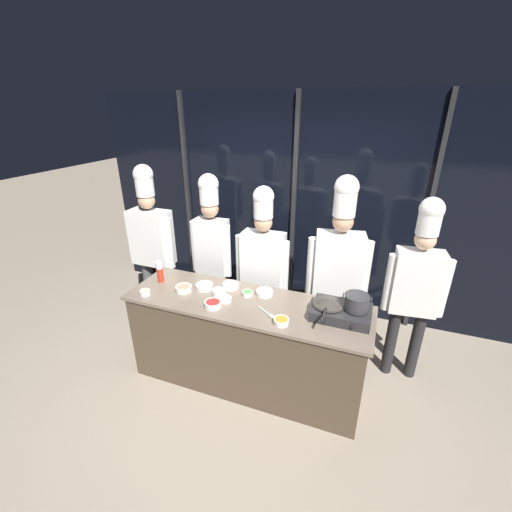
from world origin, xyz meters
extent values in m
plane|color=gray|center=(0.00, 0.00, 0.00)|extent=(24.00, 24.00, 0.00)
cube|color=black|center=(0.00, 1.62, 1.35)|extent=(5.34, 0.04, 2.70)
cube|color=#232326|center=(-1.51, 1.57, 1.35)|extent=(0.05, 0.05, 2.70)
cube|color=#232326|center=(0.00, 1.57, 1.35)|extent=(0.05, 0.05, 2.70)
cube|color=#232326|center=(1.51, 1.57, 1.35)|extent=(0.05, 0.05, 2.70)
cube|color=#4C3D2D|center=(0.00, 0.00, 0.44)|extent=(2.18, 0.65, 0.88)
cube|color=#756656|center=(0.00, 0.00, 0.90)|extent=(2.25, 0.68, 0.03)
cube|color=#28282B|center=(0.83, 0.06, 0.96)|extent=(0.48, 0.34, 0.09)
cylinder|color=black|center=(0.72, 0.06, 1.01)|extent=(0.19, 0.19, 0.01)
cylinder|color=black|center=(0.72, -0.12, 0.96)|extent=(0.03, 0.01, 0.03)
cylinder|color=black|center=(0.94, 0.06, 1.01)|extent=(0.19, 0.19, 0.01)
cylinder|color=black|center=(0.94, -0.12, 0.96)|extent=(0.03, 0.01, 0.03)
cylinder|color=#38332D|center=(0.72, 0.06, 1.02)|extent=(0.26, 0.26, 0.01)
cone|color=#38332D|center=(0.72, 0.06, 1.04)|extent=(0.27, 0.27, 0.04)
cylinder|color=black|center=(0.72, -0.17, 1.05)|extent=(0.02, 0.21, 0.02)
cylinder|color=#333335|center=(0.94, 0.06, 1.08)|extent=(0.20, 0.20, 0.12)
torus|color=#333335|center=(0.94, 0.06, 1.14)|extent=(0.20, 0.20, 0.01)
torus|color=#333335|center=(0.83, 0.06, 1.12)|extent=(0.01, 0.05, 0.05)
torus|color=#333335|center=(1.05, 0.06, 1.12)|extent=(0.01, 0.05, 0.05)
cylinder|color=white|center=(-1.04, 0.16, 0.99)|extent=(0.06, 0.06, 0.15)
cone|color=white|center=(-1.04, 0.16, 1.08)|extent=(0.05, 0.05, 0.04)
cylinder|color=red|center=(-0.95, 0.05, 0.99)|extent=(0.06, 0.06, 0.15)
cone|color=white|center=(-0.95, 0.05, 1.08)|extent=(0.05, 0.05, 0.04)
cylinder|color=white|center=(-0.47, 0.08, 0.93)|extent=(0.16, 0.16, 0.04)
torus|color=white|center=(-0.47, 0.08, 0.96)|extent=(0.17, 0.17, 0.01)
cylinder|color=beige|center=(-0.47, 0.08, 0.95)|extent=(0.14, 0.14, 0.02)
cylinder|color=white|center=(-0.93, -0.22, 0.94)|extent=(0.09, 0.09, 0.04)
torus|color=white|center=(-0.93, -0.22, 0.96)|extent=(0.10, 0.10, 0.01)
cylinder|color=#E0C689|center=(-0.93, -0.22, 0.95)|extent=(0.08, 0.08, 0.02)
cylinder|color=white|center=(-0.17, -0.06, 0.93)|extent=(0.10, 0.10, 0.04)
torus|color=white|center=(-0.17, -0.06, 0.95)|extent=(0.11, 0.11, 0.01)
cylinder|color=white|center=(-0.17, -0.06, 0.95)|extent=(0.08, 0.08, 0.02)
cylinder|color=white|center=(0.39, -0.21, 0.94)|extent=(0.13, 0.13, 0.05)
torus|color=white|center=(0.39, -0.21, 0.96)|extent=(0.13, 0.13, 0.01)
cylinder|color=orange|center=(0.39, -0.21, 0.95)|extent=(0.10, 0.10, 0.02)
cylinder|color=white|center=(0.11, 0.18, 0.93)|extent=(0.16, 0.16, 0.04)
torus|color=white|center=(0.11, 0.18, 0.95)|extent=(0.16, 0.16, 0.01)
cylinder|color=beige|center=(0.11, 0.18, 0.94)|extent=(0.13, 0.13, 0.02)
cylinder|color=white|center=(-0.63, -0.03, 0.94)|extent=(0.15, 0.15, 0.05)
torus|color=white|center=(-0.63, -0.03, 0.96)|extent=(0.16, 0.16, 0.01)
cylinder|color=#9E896B|center=(-0.63, -0.03, 0.95)|extent=(0.13, 0.13, 0.03)
cylinder|color=white|center=(-0.03, 0.10, 0.93)|extent=(0.10, 0.10, 0.04)
torus|color=white|center=(-0.03, 0.10, 0.96)|extent=(0.10, 0.10, 0.01)
cylinder|color=#4C9E47|center=(-0.03, 0.10, 0.95)|extent=(0.08, 0.08, 0.02)
cylinder|color=white|center=(-0.24, -0.18, 0.94)|extent=(0.15, 0.15, 0.05)
torus|color=white|center=(-0.24, -0.18, 0.96)|extent=(0.15, 0.15, 0.01)
cylinder|color=red|center=(-0.24, -0.18, 0.95)|extent=(0.12, 0.12, 0.03)
cylinder|color=white|center=(-0.29, 0.04, 0.93)|extent=(0.13, 0.13, 0.04)
torus|color=white|center=(-0.29, 0.04, 0.95)|extent=(0.13, 0.13, 0.01)
cylinder|color=silver|center=(-0.29, 0.04, 0.95)|extent=(0.11, 0.11, 0.02)
cylinder|color=white|center=(-0.24, 0.19, 0.93)|extent=(0.16, 0.16, 0.04)
torus|color=white|center=(-0.24, 0.19, 0.95)|extent=(0.16, 0.16, 0.01)
cylinder|color=silver|center=(-0.24, 0.19, 0.94)|extent=(0.13, 0.13, 0.02)
cube|color=#B2B5BA|center=(0.20, -0.08, 0.92)|extent=(0.13, 0.09, 0.01)
ellipsoid|color=#B2B5BA|center=(0.29, -0.14, 0.92)|extent=(0.08, 0.08, 0.02)
cylinder|color=#4C4C51|center=(-1.31, 0.60, 0.40)|extent=(0.12, 0.12, 0.80)
cylinder|color=#4C4C51|center=(-1.57, 0.61, 0.40)|extent=(0.12, 0.12, 0.80)
cube|color=white|center=(-1.44, 0.60, 1.12)|extent=(0.48, 0.25, 0.65)
cylinder|color=white|center=(-1.17, 0.56, 1.10)|extent=(0.09, 0.09, 0.60)
cylinder|color=white|center=(-1.70, 0.57, 1.10)|extent=(0.09, 0.09, 0.60)
sphere|color=tan|center=(-1.44, 0.60, 1.57)|extent=(0.19, 0.19, 0.19)
cylinder|color=white|center=(-1.44, 0.60, 1.74)|extent=(0.20, 0.20, 0.23)
sphere|color=white|center=(-1.44, 0.60, 1.85)|extent=(0.22, 0.22, 0.22)
cylinder|color=#232326|center=(-0.57, 0.64, 0.39)|extent=(0.09, 0.09, 0.79)
cylinder|color=#232326|center=(-0.77, 0.64, 0.39)|extent=(0.09, 0.09, 0.79)
cube|color=white|center=(-0.67, 0.64, 1.10)|extent=(0.36, 0.19, 0.64)
cylinder|color=white|center=(-0.46, 0.61, 1.09)|extent=(0.07, 0.07, 0.58)
cylinder|color=white|center=(-0.87, 0.61, 1.09)|extent=(0.07, 0.07, 0.58)
sphere|color=tan|center=(-0.67, 0.64, 1.54)|extent=(0.19, 0.19, 0.19)
cylinder|color=white|center=(-0.67, 0.64, 1.70)|extent=(0.20, 0.20, 0.21)
sphere|color=white|center=(-0.67, 0.64, 1.80)|extent=(0.21, 0.21, 0.21)
cylinder|color=#2D3856|center=(0.07, 0.57, 0.38)|extent=(0.11, 0.11, 0.76)
cylinder|color=#2D3856|center=(-0.16, 0.57, 0.38)|extent=(0.11, 0.11, 0.76)
cube|color=white|center=(-0.04, 0.57, 1.06)|extent=(0.43, 0.23, 0.61)
cylinder|color=white|center=(0.20, 0.53, 1.05)|extent=(0.09, 0.09, 0.56)
cylinder|color=white|center=(-0.29, 0.53, 1.05)|extent=(0.09, 0.09, 0.56)
sphere|color=tan|center=(-0.04, 0.57, 1.48)|extent=(0.18, 0.18, 0.18)
cylinder|color=white|center=(-0.04, 0.57, 1.64)|extent=(0.19, 0.19, 0.21)
sphere|color=white|center=(-0.04, 0.57, 1.74)|extent=(0.20, 0.20, 0.20)
cylinder|color=#232326|center=(0.84, 0.62, 0.40)|extent=(0.12, 0.12, 0.80)
cylinder|color=#232326|center=(0.59, 0.58, 0.40)|extent=(0.12, 0.12, 0.80)
cube|color=white|center=(0.71, 0.60, 1.13)|extent=(0.49, 0.31, 0.65)
cylinder|color=white|center=(0.97, 0.61, 1.11)|extent=(0.09, 0.09, 0.60)
cylinder|color=white|center=(0.47, 0.52, 1.11)|extent=(0.09, 0.09, 0.60)
sphere|color=tan|center=(0.71, 0.60, 1.57)|extent=(0.19, 0.19, 0.19)
cylinder|color=white|center=(0.71, 0.60, 1.76)|extent=(0.20, 0.20, 0.26)
sphere|color=white|center=(0.71, 0.60, 1.89)|extent=(0.22, 0.22, 0.22)
cylinder|color=#232326|center=(1.53, 0.65, 0.38)|extent=(0.11, 0.11, 0.76)
cylinder|color=#232326|center=(1.30, 0.63, 0.38)|extent=(0.11, 0.11, 0.76)
cube|color=white|center=(1.42, 0.64, 1.06)|extent=(0.44, 0.26, 0.61)
cylinder|color=white|center=(1.65, 0.63, 1.04)|extent=(0.08, 0.08, 0.56)
cylinder|color=white|center=(1.19, 0.58, 1.04)|extent=(0.08, 0.08, 0.56)
sphere|color=beige|center=(1.42, 0.64, 1.48)|extent=(0.18, 0.18, 0.18)
cylinder|color=white|center=(1.42, 0.64, 1.64)|extent=(0.19, 0.19, 0.22)
sphere|color=white|center=(1.42, 0.64, 1.75)|extent=(0.20, 0.20, 0.20)
camera|label=1|loc=(1.02, -2.45, 2.56)|focal=24.00mm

